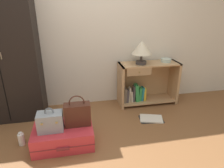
% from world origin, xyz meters
% --- Properties ---
extents(ground_plane, '(9.00, 9.00, 0.00)m').
position_xyz_m(ground_plane, '(0.00, 0.00, 0.00)').
color(ground_plane, brown).
extents(back_wall, '(6.40, 0.10, 2.60)m').
position_xyz_m(back_wall, '(0.00, 1.50, 1.30)').
color(back_wall, silver).
rests_on(back_wall, ground_plane).
extents(wardrobe, '(0.93, 0.47, 2.00)m').
position_xyz_m(wardrobe, '(-1.21, 1.20, 1.00)').
color(wardrobe, black).
rests_on(wardrobe, ground_plane).
extents(bookshelf, '(0.99, 0.37, 0.71)m').
position_xyz_m(bookshelf, '(0.90, 1.26, 0.35)').
color(bookshelf, tan).
rests_on(bookshelf, ground_plane).
extents(table_lamp, '(0.32, 0.32, 0.37)m').
position_xyz_m(table_lamp, '(0.79, 1.21, 0.97)').
color(table_lamp, '#3D3838').
rests_on(table_lamp, bookshelf).
extents(bowl, '(0.17, 0.17, 0.06)m').
position_xyz_m(bowl, '(1.24, 1.25, 0.74)').
color(bowl, silver).
rests_on(bowl, bookshelf).
extents(suitcase_large, '(0.71, 0.50, 0.24)m').
position_xyz_m(suitcase_large, '(-0.45, 0.38, 0.12)').
color(suitcase_large, '#D1333D').
rests_on(suitcase_large, ground_plane).
extents(train_case, '(0.29, 0.19, 0.29)m').
position_xyz_m(train_case, '(-0.58, 0.35, 0.35)').
color(train_case, '#8E99A3').
rests_on(train_case, suitcase_large).
extents(handbag, '(0.31, 0.15, 0.39)m').
position_xyz_m(handbag, '(-0.26, 0.40, 0.38)').
color(handbag, '#472319').
rests_on(handbag, suitcase_large).
extents(bottle, '(0.08, 0.08, 0.17)m').
position_xyz_m(bottle, '(-0.95, 0.46, 0.08)').
color(bottle, white).
rests_on(bottle, ground_plane).
extents(open_book_on_floor, '(0.38, 0.31, 0.02)m').
position_xyz_m(open_book_on_floor, '(0.82, 0.70, 0.01)').
color(open_book_on_floor, white).
rests_on(open_book_on_floor, ground_plane).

